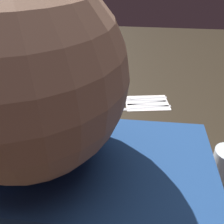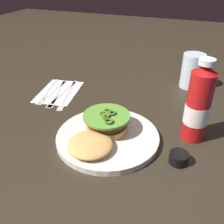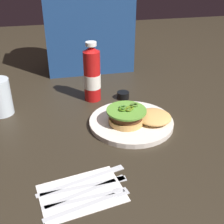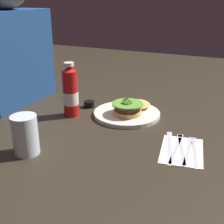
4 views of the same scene
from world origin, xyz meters
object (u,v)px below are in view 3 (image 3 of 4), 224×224
object	(u,v)px
burger_sandwich	(137,116)
diner_person	(88,10)
table_knife	(87,177)
condiment_cup	(123,95)
steak_knife	(92,188)
ketchup_bottle	(92,75)
napkin	(82,193)
fork_utensil	(95,201)
dinner_plate	(131,122)
butter_knife	(90,184)
spoon_utensil	(97,195)

from	to	relation	value
burger_sandwich	diner_person	size ratio (longest dim) A/B	0.35
table_knife	diner_person	bearing A→B (deg)	80.44
condiment_cup	diner_person	world-z (taller)	diner_person
condiment_cup	table_knife	bearing A→B (deg)	-115.70
steak_knife	ketchup_bottle	bearing A→B (deg)	80.21
ketchup_bottle	table_knife	size ratio (longest dim) A/B	0.98
steak_knife	diner_person	size ratio (longest dim) A/B	0.34
napkin	fork_utensil	distance (m)	0.04
napkin	diner_person	xyz separation A→B (m)	(0.14, 0.78, 0.26)
dinner_plate	condiment_cup	bearing A→B (deg)	83.26
dinner_plate	ketchup_bottle	size ratio (longest dim) A/B	1.23
steak_knife	table_knife	size ratio (longest dim) A/B	0.89
ketchup_bottle	condiment_cup	world-z (taller)	ketchup_bottle
dinner_plate	butter_knife	distance (m)	0.30
dinner_plate	table_knife	size ratio (longest dim) A/B	1.20
fork_utensil	table_knife	bearing A→B (deg)	93.60
napkin	table_knife	xyz separation A→B (m)	(0.02, 0.04, 0.00)
ketchup_bottle	table_knife	bearing A→B (deg)	-101.21
fork_utensil	diner_person	world-z (taller)	diner_person
diner_person	burger_sandwich	bearing A→B (deg)	-83.29
condiment_cup	diner_person	xyz separation A→B (m)	(-0.07, 0.33, 0.25)
fork_utensil	table_knife	distance (m)	0.08
fork_utensil	steak_knife	bearing A→B (deg)	90.65
ketchup_bottle	napkin	xyz separation A→B (m)	(-0.10, -0.47, -0.09)
spoon_utensil	napkin	bearing A→B (deg)	153.19
burger_sandwich	napkin	distance (m)	0.33
napkin	fork_utensil	world-z (taller)	fork_utensil
burger_sandwich	diner_person	bearing A→B (deg)	96.71
dinner_plate	table_knife	bearing A→B (deg)	-127.84
condiment_cup	spoon_utensil	size ratio (longest dim) A/B	0.23
spoon_utensil	diner_person	distance (m)	0.85
condiment_cup	steak_knife	world-z (taller)	condiment_cup
burger_sandwich	butter_knife	distance (m)	0.30
fork_utensil	spoon_utensil	size ratio (longest dim) A/B	1.02
dinner_plate	diner_person	distance (m)	0.58
fork_utensil	spoon_utensil	bearing A→B (deg)	65.69
fork_utensil	table_knife	xyz separation A→B (m)	(-0.00, 0.08, 0.00)
butter_knife	table_knife	bearing A→B (deg)	96.25
fork_utensil	butter_knife	bearing A→B (deg)	92.40
ketchup_bottle	spoon_utensil	distance (m)	0.50
spoon_utensil	condiment_cup	bearing A→B (deg)	68.63
butter_knife	burger_sandwich	bearing A→B (deg)	51.55
burger_sandwich	ketchup_bottle	xyz separation A→B (m)	(-0.10, 0.22, 0.06)
spoon_utensil	butter_knife	bearing A→B (deg)	104.84
napkin	spoon_utensil	size ratio (longest dim) A/B	0.97
butter_knife	spoon_utensil	bearing A→B (deg)	-75.16
burger_sandwich	fork_utensil	world-z (taller)	burger_sandwich
dinner_plate	diner_person	xyz separation A→B (m)	(-0.05, 0.51, 0.26)
butter_knife	condiment_cup	bearing A→B (deg)	65.86
napkin	butter_knife	size ratio (longest dim) A/B	0.91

